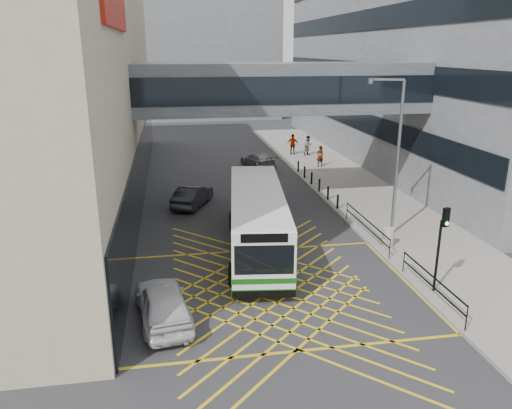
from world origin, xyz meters
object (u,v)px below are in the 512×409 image
traffic_light (442,238)px  car_dark (193,196)px  pedestrian_c (293,144)px  bus (257,219)px  street_lamp (395,149)px  car_silver (258,159)px  litter_bin (388,237)px  pedestrian_b (308,145)px  car_white (163,302)px  pedestrian_a (320,156)px

traffic_light → car_dark: bearing=110.4°
traffic_light → pedestrian_c: 28.50m
car_dark → pedestrian_c: 17.62m
bus → street_lamp: bearing=13.1°
car_silver → street_lamp: 18.62m
car_silver → litter_bin: 19.64m
bus → pedestrian_b: bus is taller
pedestrian_b → bus: bearing=-142.6°
bus → traffic_light: bearing=-35.5°
traffic_light → litter_bin: traffic_light is taller
bus → litter_bin: bus is taller
car_silver → traffic_light: bearing=80.4°
street_lamp → car_white: bearing=-131.7°
car_white → litter_bin: 12.43m
car_white → pedestrian_b: (13.35, 28.09, 0.31)m
car_dark → pedestrian_a: 14.34m
pedestrian_b → litter_bin: bearing=-126.1°
street_lamp → car_silver: bearing=121.4°
litter_bin → pedestrian_a: size_ratio=0.53×
bus → car_silver: bus is taller
car_dark → pedestrian_a: (11.23, 8.91, 0.36)m
pedestrian_c → bus: bearing=97.1°
bus → litter_bin: size_ratio=12.03×
car_white → traffic_light: size_ratio=1.31×
car_silver → litter_bin: car_silver is taller
traffic_light → pedestrian_b: (2.21, 27.89, -1.48)m
car_silver → pedestrian_b: bearing=-164.5°
traffic_light → car_silver: bearing=84.3°
bus → pedestrian_b: (8.71, 21.92, -0.61)m
street_lamp → pedestrian_b: size_ratio=4.48×
car_white → car_dark: (1.79, 14.28, -0.07)m
car_dark → bus: bearing=132.8°
street_lamp → pedestrian_c: bearing=108.4°
pedestrian_a → pedestrian_b: (0.33, 4.90, 0.02)m
pedestrian_c → pedestrian_b: bearing=-177.1°
car_dark → pedestrian_a: size_ratio=2.47×
bus → car_white: size_ratio=2.38×
car_white → traffic_light: traffic_light is taller
car_white → car_silver: car_white is taller
bus → street_lamp: 8.06m
bus → litter_bin: bearing=-0.6°
traffic_light → street_lamp: size_ratio=0.45×
litter_bin → pedestrian_c: bearing=88.2°
car_white → traffic_light: bearing=172.3°
street_lamp → bus: bearing=-155.7°
car_silver → litter_bin: size_ratio=4.52×
car_silver → street_lamp: street_lamp is taller
traffic_light → pedestrian_a: traffic_light is taller
pedestrian_a → car_dark: bearing=25.1°
car_white → pedestrian_a: bearing=-128.0°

